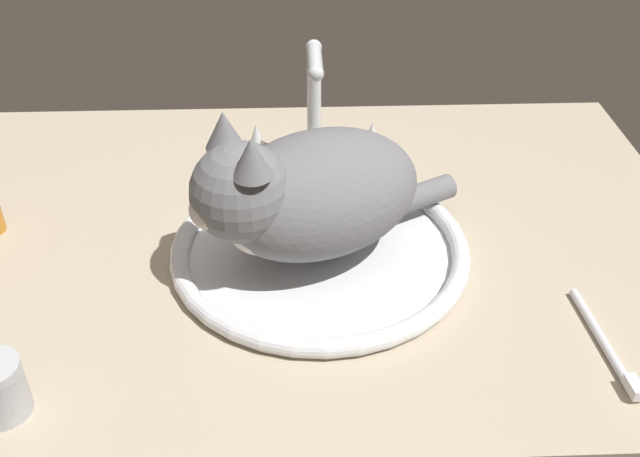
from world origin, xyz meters
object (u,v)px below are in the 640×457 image
at_px(toothbrush, 605,344).
at_px(sink_basin, 320,249).
at_px(faucet, 314,119).
at_px(cat, 302,194).

bearing_deg(toothbrush, sink_basin, 149.76).
xyz_separation_m(sink_basin, toothbrush, (0.29, -0.17, -0.00)).
distance_m(sink_basin, faucet, 0.23).
distance_m(cat, toothbrush, 0.36).
height_order(sink_basin, cat, cat).
height_order(sink_basin, toothbrush, sink_basin).
xyz_separation_m(faucet, cat, (-0.02, -0.23, 0.02)).
height_order(faucet, cat, cat).
xyz_separation_m(sink_basin, faucet, (-0.00, 0.22, 0.06)).
height_order(cat, toothbrush, cat).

